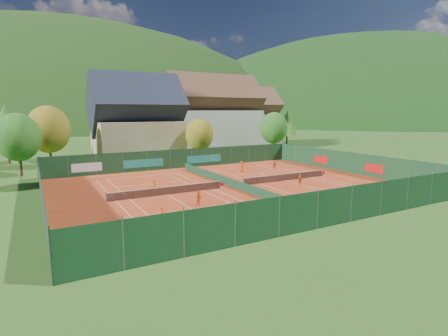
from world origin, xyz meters
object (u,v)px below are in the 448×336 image
chalet (137,123)px  hotel_block_a (213,118)px  hotel_block_b (247,120)px  player_left_near (162,215)px  player_left_far (154,186)px  player_right_far_a (242,167)px  ball_hopper (384,190)px  player_right_near (300,180)px  player_left_mid (199,199)px  player_right_far_b (274,165)px

chalet → hotel_block_a: 19.94m
hotel_block_b → player_left_near: bearing=-128.1°
player_left_far → hotel_block_a: bearing=-122.2°
player_left_far → player_left_near: bearing=79.5°
player_left_far → player_right_far_a: (15.27, 6.14, 0.09)m
chalet → ball_hopper: size_ratio=20.25×
player_right_far_a → player_left_near: bearing=20.4°
hotel_block_b → ball_hopper: (-17.98, -55.42, -6.06)m
hotel_block_a → player_right_near: (-8.73, -39.58, -6.63)m
hotel_block_a → player_left_far: hotel_block_a is taller
chalet → player_left_mid: 36.32m
player_left_far → player_right_far_b: 21.61m
player_left_mid → player_left_far: 7.92m
hotel_block_a → player_right_far_b: bearing=-98.0°
chalet → ball_hopper: bearing=-70.1°
hotel_block_a → player_left_mid: (-22.92, -41.62, -6.68)m
chalet → player_right_near: bearing=-73.0°
hotel_block_b → player_right_far_b: 40.96m
chalet → player_left_far: chalet is taller
hotel_block_a → chalet: bearing=-162.5°
ball_hopper → player_left_mid: (-18.94, 5.80, 0.14)m
player_left_near → hotel_block_a: bearing=28.3°
chalet → hotel_block_b: bearing=23.0°
player_right_near → ball_hopper: bearing=-81.0°
player_left_mid → player_left_near: bearing=-131.9°
chalet → player_right_near: (10.27, -33.58, -5.88)m
hotel_block_a → player_right_near: hotel_block_a is taller
hotel_block_a → player_right_far_b: hotel_block_a is taller
hotel_block_b → player_right_far_b: bearing=-116.4°
player_left_near → chalet: bearing=47.2°
player_left_mid → player_right_near: 14.34m
player_left_far → player_right_far_a: size_ratio=0.89×
player_left_near → player_right_far_b: 29.19m
player_left_near → player_left_far: (2.92, 11.28, -0.02)m
ball_hopper → player_right_far_a: player_right_far_a is taller
ball_hopper → player_right_near: player_right_near is taller
player_left_mid → player_right_far_a: size_ratio=0.88×
player_left_near → ball_hopper: bearing=-35.5°
player_left_mid → player_right_far_a: bearing=57.7°
player_right_near → hotel_block_a: bearing=55.4°
hotel_block_a → player_left_mid: 47.98m
ball_hopper → hotel_block_b: bearing=72.0°
hotel_block_a → player_left_near: bearing=-121.6°
chalet → hotel_block_a: (19.00, 6.00, 0.76)m
player_left_near → player_right_near: 19.88m
ball_hopper → player_left_far: (-20.88, 13.49, 0.15)m
ball_hopper → player_left_near: (-23.81, 2.21, 0.16)m
player_right_near → player_right_far_a: bearing=72.0°
player_right_far_b → hotel_block_b: bearing=-122.9°
player_left_mid → player_left_far: player_left_far is taller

